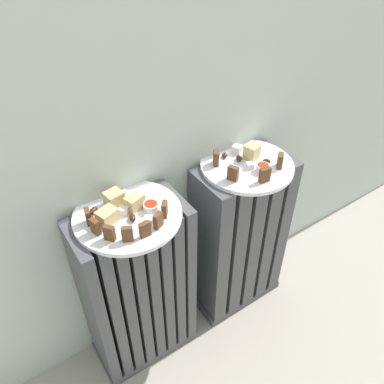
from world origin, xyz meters
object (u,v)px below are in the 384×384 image
(plate_left, at_px, (128,215))
(fork, at_px, (133,204))
(radiator_right, at_px, (239,238))
(plate_right, at_px, (247,165))
(radiator_left, at_px, (138,290))
(jam_bowl_left, at_px, (151,206))
(jam_bowl_right, at_px, (263,168))

(plate_left, bearing_deg, fork, 41.42)
(radiator_right, bearing_deg, plate_right, -90.00)
(radiator_left, height_order, plate_right, plate_right)
(jam_bowl_left, distance_m, jam_bowl_right, 0.35)
(plate_right, height_order, jam_bowl_left, jam_bowl_left)
(plate_right, bearing_deg, radiator_left, 180.00)
(plate_right, relative_size, fork, 3.00)
(radiator_right, height_order, jam_bowl_left, jam_bowl_left)
(jam_bowl_left, distance_m, fork, 0.06)
(plate_left, height_order, fork, fork)
(plate_right, height_order, jam_bowl_right, jam_bowl_right)
(radiator_left, height_order, jam_bowl_right, jam_bowl_right)
(jam_bowl_left, height_order, fork, jam_bowl_left)
(jam_bowl_right, bearing_deg, jam_bowl_left, 174.85)
(radiator_right, xyz_separation_m, plate_left, (-0.39, -0.00, 0.31))
(radiator_right, distance_m, plate_right, 0.31)
(plate_left, relative_size, jam_bowl_left, 6.91)
(radiator_left, bearing_deg, fork, 41.42)
(radiator_left, distance_m, fork, 0.32)
(plate_left, xyz_separation_m, jam_bowl_left, (0.06, -0.02, 0.02))
(jam_bowl_left, xyz_separation_m, jam_bowl_right, (0.35, -0.03, 0.00))
(radiator_left, xyz_separation_m, radiator_right, (0.39, 0.00, 0.00))
(plate_left, height_order, plate_right, same)
(plate_right, bearing_deg, radiator_right, 90.00)
(radiator_left, relative_size, jam_bowl_right, 15.32)
(jam_bowl_left, xyz_separation_m, fork, (-0.03, 0.05, -0.01))
(radiator_left, distance_m, jam_bowl_left, 0.34)
(fork, bearing_deg, jam_bowl_right, -11.69)
(radiator_left, xyz_separation_m, jam_bowl_right, (0.40, -0.05, 0.33))
(radiator_right, height_order, jam_bowl_right, jam_bowl_right)
(plate_left, xyz_separation_m, fork, (0.03, 0.02, 0.01))
(plate_right, xyz_separation_m, jam_bowl_right, (0.01, -0.05, 0.02))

